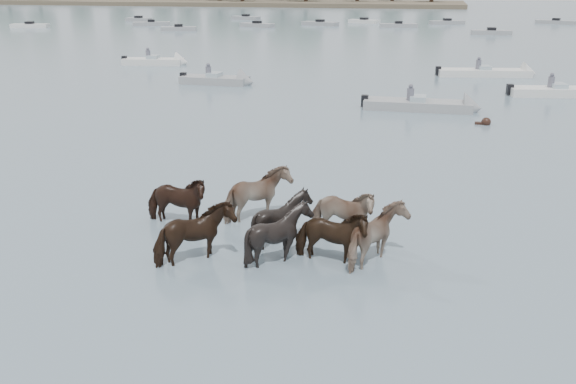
# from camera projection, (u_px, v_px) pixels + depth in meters

# --- Properties ---
(ground) EXTENTS (400.00, 400.00, 0.00)m
(ground) POSITION_uv_depth(u_px,v_px,m) (260.00, 260.00, 14.89)
(ground) COLOR slate
(ground) RESTS_ON ground
(shoreline) EXTENTS (160.00, 30.00, 1.00)m
(shoreline) POSITION_uv_depth(u_px,v_px,m) (160.00, 2.00, 167.87)
(shoreline) COLOR #4C4233
(shoreline) RESTS_ON ground
(pony_herd) EXTENTS (7.25, 5.03, 1.66)m
(pony_herd) POSITION_uv_depth(u_px,v_px,m) (277.00, 223.00, 15.52)
(pony_herd) COLOR black
(pony_herd) RESTS_ON ground
(swimming_pony) EXTENTS (0.72, 0.44, 0.44)m
(swimming_pony) POSITION_uv_depth(u_px,v_px,m) (485.00, 122.00, 28.73)
(swimming_pony) COLOR black
(swimming_pony) RESTS_ON ground
(motorboat_a) EXTENTS (4.97, 1.68, 1.92)m
(motorboat_a) POSITION_uv_depth(u_px,v_px,m) (225.00, 81.00, 39.72)
(motorboat_a) COLOR gray
(motorboat_a) RESTS_ON ground
(motorboat_b) EXTENTS (6.10, 1.63, 1.92)m
(motorboat_b) POSITION_uv_depth(u_px,v_px,m) (433.00, 106.00, 31.80)
(motorboat_b) COLOR gray
(motorboat_b) RESTS_ON ground
(motorboat_c) EXTENTS (6.97, 2.74, 1.92)m
(motorboat_c) POSITION_uv_depth(u_px,v_px,m) (496.00, 73.00, 42.99)
(motorboat_c) COLOR silver
(motorboat_c) RESTS_ON ground
(motorboat_d) EXTENTS (6.14, 2.65, 1.92)m
(motorboat_d) POSITION_uv_depth(u_px,v_px,m) (571.00, 92.00, 35.76)
(motorboat_d) COLOR silver
(motorboat_d) RESTS_ON ground
(motorboat_f) EXTENTS (5.37, 2.31, 1.92)m
(motorboat_f) POSITION_uv_depth(u_px,v_px,m) (163.00, 62.00, 48.77)
(motorboat_f) COLOR silver
(motorboat_f) RESTS_ON ground
(distant_flotilla) EXTENTS (104.12, 28.25, 0.93)m
(distant_flotilla) POSITION_uv_depth(u_px,v_px,m) (408.00, 26.00, 85.67)
(distant_flotilla) COLOR silver
(distant_flotilla) RESTS_ON ground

